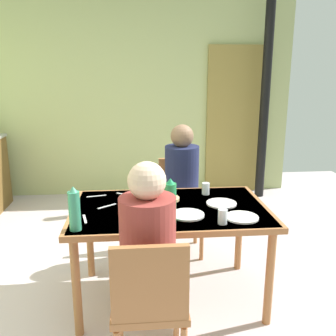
{
  "coord_description": "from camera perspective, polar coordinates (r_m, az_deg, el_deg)",
  "views": [
    {
      "loc": [
        0.11,
        -2.42,
        1.66
      ],
      "look_at": [
        0.35,
        0.21,
        0.97
      ],
      "focal_mm": 39.75,
      "sensor_mm": 36.0,
      "label": 1
    }
  ],
  "objects": [
    {
      "name": "drinking_glass_by_near_diner",
      "position": [
        2.94,
        5.81,
        -3.16
      ],
      "size": [
        0.06,
        0.06,
        0.09
      ],
      "primitive_type": "cylinder",
      "color": "silver",
      "rests_on": "dining_table"
    },
    {
      "name": "person_near_diner",
      "position": [
        2.03,
        -3.14,
        -11.05
      ],
      "size": [
        0.3,
        0.37,
        0.77
      ],
      "color": "brown",
      "rests_on": "ground_plane"
    },
    {
      "name": "cutlery_fork_far",
      "position": [
        2.94,
        -6.66,
        -4.04
      ],
      "size": [
        0.13,
        0.09,
        0.0
      ],
      "primitive_type": "cube",
      "rotation": [
        0.0,
        0.0,
        5.71
      ],
      "color": "silver",
      "rests_on": "dining_table"
    },
    {
      "name": "dinner_plate_far_center",
      "position": [
        2.75,
        8.2,
        -5.39
      ],
      "size": [
        0.22,
        0.22,
        0.01
      ],
      "primitive_type": "cylinder",
      "color": "white",
      "rests_on": "dining_table"
    },
    {
      "name": "person_far_diner",
      "position": [
        3.28,
        2.15,
        -0.95
      ],
      "size": [
        0.3,
        0.37,
        0.77
      ],
      "rotation": [
        0.0,
        0.0,
        3.14
      ],
      "color": "#151E51",
      "rests_on": "ground_plane"
    },
    {
      "name": "ground_plane",
      "position": [
        2.93,
        -6.89,
        -19.97
      ],
      "size": [
        6.94,
        6.94,
        0.0
      ],
      "primitive_type": "plane",
      "color": "#C1B3B8"
    },
    {
      "name": "cutlery_knife_far",
      "position": [
        2.71,
        -9.35,
        -5.81
      ],
      "size": [
        0.13,
        0.1,
        0.0
      ],
      "primitive_type": "cube",
      "rotation": [
        0.0,
        0.0,
        3.77
      ],
      "color": "silver",
      "rests_on": "dining_table"
    },
    {
      "name": "stove_pipe_column",
      "position": [
        5.04,
        14.64,
        10.07
      ],
      "size": [
        0.12,
        0.12,
        2.61
      ],
      "primitive_type": "cylinder",
      "color": "black",
      "rests_on": "ground_plane"
    },
    {
      "name": "drinking_glass_by_far_diner",
      "position": [
        2.4,
        8.37,
        -7.37
      ],
      "size": [
        0.06,
        0.06,
        0.1
      ],
      "primitive_type": "cylinder",
      "color": "silver",
      "rests_on": "dining_table"
    },
    {
      "name": "water_bottle_green_far",
      "position": [
        2.32,
        -14.16,
        -6.22
      ],
      "size": [
        0.07,
        0.07,
        0.28
      ],
      "color": "#358E6A",
      "rests_on": "dining_table"
    },
    {
      "name": "dinner_plate_near_right",
      "position": [
        2.52,
        3.03,
        -7.16
      ],
      "size": [
        0.23,
        0.23,
        0.01
      ],
      "primitive_type": "cylinder",
      "color": "white",
      "rests_on": "dining_table"
    },
    {
      "name": "chair_near_diner",
      "position": [
        2.05,
        -2.87,
        -19.86
      ],
      "size": [
        0.4,
        0.4,
        0.87
      ],
      "color": "#A4663A",
      "rests_on": "ground_plane"
    },
    {
      "name": "dinner_plate_near_left",
      "position": [
        2.52,
        11.25,
        -7.41
      ],
      "size": [
        0.22,
        0.22,
        0.01
      ],
      "primitive_type": "cylinder",
      "color": "white",
      "rests_on": "dining_table"
    },
    {
      "name": "bread_plate_sliced",
      "position": [
        2.8,
        -0.2,
        -4.73
      ],
      "size": [
        0.19,
        0.19,
        0.02
      ],
      "primitive_type": "cylinder",
      "color": "#DBB77A",
      "rests_on": "dining_table"
    },
    {
      "name": "dining_table",
      "position": [
        2.69,
        0.29,
        -7.45
      ],
      "size": [
        1.39,
        0.87,
        0.72
      ],
      "color": "#A4663A",
      "rests_on": "ground_plane"
    },
    {
      "name": "drinking_glass_spare_center",
      "position": [
        2.55,
        -3.62,
        -5.83
      ],
      "size": [
        0.06,
        0.06,
        0.1
      ],
      "primitive_type": "cylinder",
      "color": "silver",
      "rests_on": "dining_table"
    },
    {
      "name": "cutlery_knife_near",
      "position": [
        2.51,
        -12.64,
        -7.64
      ],
      "size": [
        0.05,
        0.15,
        0.0
      ],
      "primitive_type": "cube",
      "rotation": [
        0.0,
        0.0,
        4.93
      ],
      "color": "silver",
      "rests_on": "dining_table"
    },
    {
      "name": "water_bottle_green_near",
      "position": [
        2.35,
        0.36,
        -5.25
      ],
      "size": [
        0.08,
        0.08,
        0.3
      ],
      "color": "#228345",
      "rests_on": "dining_table"
    },
    {
      "name": "door_wooden",
      "position": [
        5.23,
        10.29,
        7.13
      ],
      "size": [
        0.8,
        0.05,
        2.0
      ],
      "primitive_type": "cube",
      "color": "olive",
      "rests_on": "ground_plane"
    },
    {
      "name": "wall_back",
      "position": [
        5.1,
        -6.53,
        10.49
      ],
      "size": [
        4.48,
        0.1,
        2.61
      ],
      "primitive_type": "cube",
      "color": "#AAB576",
      "rests_on": "ground_plane"
    },
    {
      "name": "chair_far_diner",
      "position": [
        3.49,
        1.83,
        -4.84
      ],
      "size": [
        0.4,
        0.4,
        0.87
      ],
      "rotation": [
        0.0,
        0.0,
        3.14
      ],
      "color": "#A4663A",
      "rests_on": "ground_plane"
    },
    {
      "name": "cutlery_fork_near",
      "position": [
        2.94,
        -10.91,
        -4.26
      ],
      "size": [
        0.15,
        0.05,
        0.0
      ],
      "primitive_type": "cube",
      "rotation": [
        0.0,
        0.0,
        3.35
      ],
      "color": "silver",
      "rests_on": "dining_table"
    }
  ]
}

